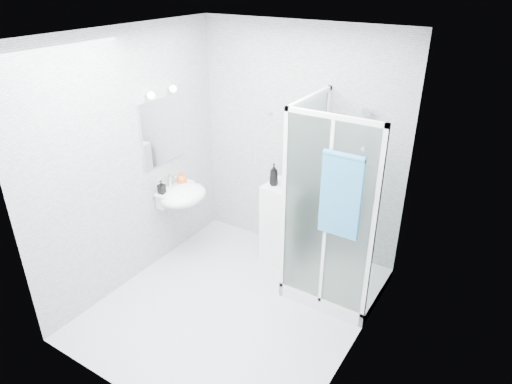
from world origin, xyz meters
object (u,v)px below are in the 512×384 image
Objects in this scene: storage_cabinet at (283,223)px; shampoo_bottle_a at (274,175)px; wall_basin at (181,195)px; shampoo_bottle_b at (291,175)px; soap_dispenser_orange at (182,178)px; hand_towel at (341,193)px; shower_enclosure at (329,253)px; soap_dispenser_black at (161,187)px.

shampoo_bottle_a is (-0.10, -0.05, 0.59)m from storage_cabinet.
wall_basin is 1.22m from shampoo_bottle_b.
soap_dispenser_orange is (-1.11, -0.49, -0.12)m from shampoo_bottle_b.
hand_towel is at bearing -2.60° from wall_basin.
shampoo_bottle_a reaches higher than soap_dispenser_orange.
hand_towel is 3.13× the size of shampoo_bottle_a.
shower_enclosure is 3.57× the size of wall_basin.
shower_enclosure is at bearing -13.84° from shampoo_bottle_a.
shampoo_bottle_b reaches higher than wall_basin.
soap_dispenser_black reaches higher than soap_dispenser_orange.
soap_dispenser_orange is at bearing -157.64° from shampoo_bottle_a.
shower_enclosure is 2.61× the size of hand_towel.
wall_basin is at bearing -169.19° from shower_enclosure.
soap_dispenser_black is (-1.77, -0.49, 0.49)m from shower_enclosure.
shower_enclosure is at bearing 15.64° from soap_dispenser_black.
shower_enclosure is 8.17× the size of shampoo_bottle_a.
shower_enclosure reaches higher than storage_cabinet.
shampoo_bottle_a reaches higher than storage_cabinet.
wall_basin is at bearing -149.95° from shampoo_bottle_a.
shampoo_bottle_b is 1.61× the size of soap_dispenser_orange.
storage_cabinet is at bearing 160.58° from shower_enclosure.
shower_enclosure reaches higher than wall_basin.
wall_basin is 0.73× the size of hand_towel.
soap_dispenser_black is (-1.09, -0.73, 0.47)m from storage_cabinet.
soap_dispenser_black reaches higher than storage_cabinet.
wall_basin is 1.17m from storage_cabinet.
soap_dispenser_black is at bearing -141.63° from storage_cabinet.
shampoo_bottle_a is at bearing -151.33° from storage_cabinet.
hand_towel is 3.17× the size of shampoo_bottle_b.
wall_basin is 2.32× the size of shampoo_bottle_b.
soap_dispenser_orange is at bearing -152.90° from storage_cabinet.
wall_basin is at bearing -149.44° from shampoo_bottle_b.
shower_enclosure is 0.72m from storage_cabinet.
wall_basin is (-1.66, -0.32, 0.35)m from shower_enclosure.
shower_enclosure is 13.38× the size of soap_dispenser_orange.
storage_cabinet is 1.23× the size of hand_towel.
soap_dispenser_orange is (-0.96, -0.39, -0.12)m from shampoo_bottle_a.
shampoo_bottle_b reaches higher than soap_dispenser_black.
soap_dispenser_black is (-0.03, -0.29, 0.00)m from soap_dispenser_orange.
shampoo_bottle_a reaches higher than soap_dispenser_black.
wall_basin is 0.60× the size of storage_cabinet.
wall_basin is 3.72× the size of soap_dispenser_black.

